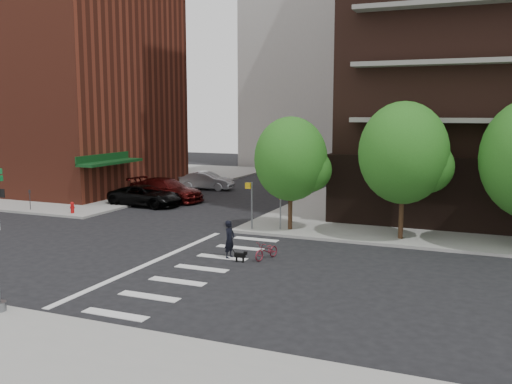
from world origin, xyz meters
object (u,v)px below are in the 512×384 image
Objects in this scene: scooter at (267,250)px; parked_car_silver at (207,181)px; parked_car_black at (146,196)px; fire_hydrant at (72,207)px; parked_car_maroon at (166,190)px; dog_walker at (230,239)px.

parked_car_silver is at bearing 140.74° from scooter.
parked_car_black is 1.15× the size of parked_car_silver.
parked_car_maroon is (2.53, 7.24, 0.31)m from fire_hydrant.
parked_car_black is at bearing 158.90° from scooter.
fire_hydrant is 5.38m from parked_car_black.
parked_car_silver is (2.30, 14.09, 0.21)m from fire_hydrant.
parked_car_black reaches higher than fire_hydrant.
parked_car_maroon is at bearing 70.75° from fire_hydrant.
parked_car_black reaches higher than scooter.
parked_car_black is 16.65m from scooter.
dog_walker reaches higher than parked_car_maroon.
fire_hydrant is 0.42× the size of dog_walker.
dog_walker is (11.32, -12.98, 0.01)m from parked_car_maroon.
dog_walker reaches higher than fire_hydrant.
parked_car_black is 15.68m from dog_walker.
parked_car_maroon is (0.23, 2.38, 0.12)m from parked_car_black.
parked_car_maroon is 17.22m from dog_walker.
parked_car_black is at bearing 174.34° from parked_car_silver.
parked_car_maroon reaches higher than scooter.
dog_walker is (-1.64, -0.44, 0.46)m from scooter.
scooter is (12.96, -12.54, -0.45)m from parked_car_maroon.
parked_car_silver is at bearing 80.73° from fire_hydrant.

